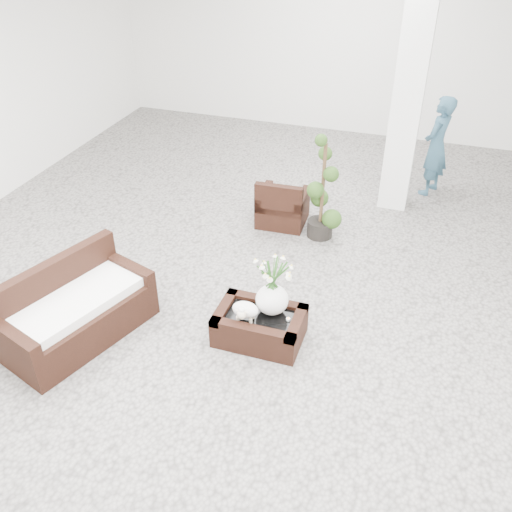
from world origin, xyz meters
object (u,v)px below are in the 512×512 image
(coffee_table, at_px, (260,327))
(loveseat, at_px, (76,305))
(topiary, at_px, (323,188))
(armchair, at_px, (283,200))

(coffee_table, distance_m, loveseat, 1.90)
(loveseat, relative_size, topiary, 1.08)
(loveseat, bearing_deg, armchair, -5.54)
(armchair, xyz_separation_m, topiary, (0.59, -0.20, 0.37))
(armchair, distance_m, loveseat, 3.28)
(loveseat, height_order, topiary, topiary)
(armchair, height_order, topiary, topiary)
(coffee_table, height_order, topiary, topiary)
(coffee_table, relative_size, loveseat, 0.58)
(coffee_table, distance_m, armchair, 2.48)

